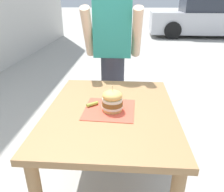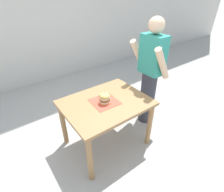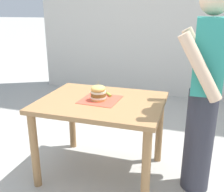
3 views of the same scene
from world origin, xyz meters
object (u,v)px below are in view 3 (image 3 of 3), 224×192
(sandwich, at_px, (98,93))
(pickle_spear, at_px, (109,94))
(patio_table, at_px, (101,113))
(diner_across_table, at_px, (204,92))

(sandwich, xyz_separation_m, pickle_spear, (-0.14, 0.05, -0.06))
(patio_table, xyz_separation_m, pickle_spear, (-0.13, 0.03, 0.14))
(diner_across_table, bearing_deg, pickle_spear, -95.92)
(sandwich, distance_m, diner_across_table, 0.88)
(sandwich, height_order, pickle_spear, sandwich)
(pickle_spear, bearing_deg, patio_table, -12.17)
(sandwich, relative_size, pickle_spear, 2.05)
(sandwich, height_order, diner_across_table, diner_across_table)
(patio_table, bearing_deg, diner_across_table, 93.03)
(pickle_spear, distance_m, diner_across_table, 0.84)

